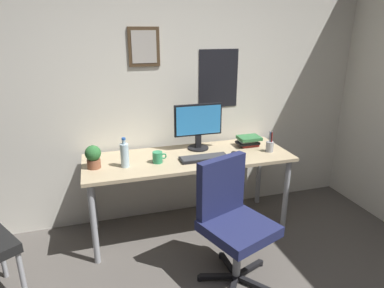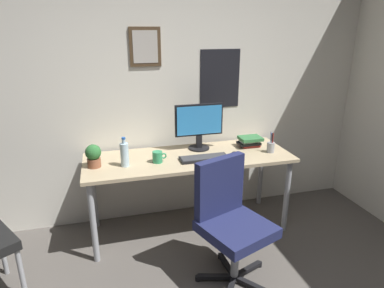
# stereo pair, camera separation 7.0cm
# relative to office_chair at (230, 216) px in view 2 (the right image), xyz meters

# --- Properties ---
(wall_back) EXTENTS (4.40, 0.10, 2.60)m
(wall_back) POSITION_rel_office_chair_xyz_m (-0.32, 1.13, 0.77)
(wall_back) COLOR silver
(wall_back) RESTS_ON ground_plane
(desk) EXTENTS (1.86, 0.66, 0.75)m
(desk) POSITION_rel_office_chair_xyz_m (-0.12, 0.72, 0.14)
(desk) COLOR tan
(desk) RESTS_ON ground_plane
(office_chair) EXTENTS (0.59, 0.60, 0.95)m
(office_chair) POSITION_rel_office_chair_xyz_m (0.00, 0.00, 0.00)
(office_chair) COLOR #1E234C
(office_chair) RESTS_ON ground_plane
(monitor) EXTENTS (0.46, 0.20, 0.43)m
(monitor) POSITION_rel_office_chair_xyz_m (0.02, 0.89, 0.46)
(monitor) COLOR black
(monitor) RESTS_ON desk
(keyboard) EXTENTS (0.43, 0.15, 0.03)m
(keyboard) POSITION_rel_office_chair_xyz_m (-0.01, 0.61, 0.23)
(keyboard) COLOR black
(keyboard) RESTS_ON desk
(computer_mouse) EXTENTS (0.06, 0.11, 0.04)m
(computer_mouse) POSITION_rel_office_chair_xyz_m (0.29, 0.62, 0.24)
(computer_mouse) COLOR black
(computer_mouse) RESTS_ON desk
(water_bottle) EXTENTS (0.07, 0.07, 0.25)m
(water_bottle) POSITION_rel_office_chair_xyz_m (-0.69, 0.64, 0.32)
(water_bottle) COLOR silver
(water_bottle) RESTS_ON desk
(coffee_mug_near) EXTENTS (0.12, 0.09, 0.10)m
(coffee_mug_near) POSITION_rel_office_chair_xyz_m (-0.42, 0.65, 0.27)
(coffee_mug_near) COLOR #2D8C59
(coffee_mug_near) RESTS_ON desk
(potted_plant) EXTENTS (0.13, 0.13, 0.20)m
(potted_plant) POSITION_rel_office_chair_xyz_m (-0.94, 0.69, 0.32)
(potted_plant) COLOR brown
(potted_plant) RESTS_ON desk
(pen_cup) EXTENTS (0.07, 0.07, 0.20)m
(pen_cup) POSITION_rel_office_chair_xyz_m (0.64, 0.62, 0.27)
(pen_cup) COLOR #9EA0A5
(pen_cup) RESTS_ON desk
(book_stack_left) EXTENTS (0.22, 0.17, 0.10)m
(book_stack_left) POSITION_rel_office_chair_xyz_m (0.52, 0.83, 0.27)
(book_stack_left) COLOR #B22D28
(book_stack_left) RESTS_ON desk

